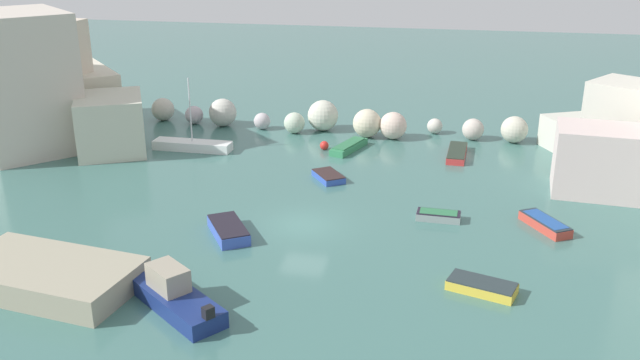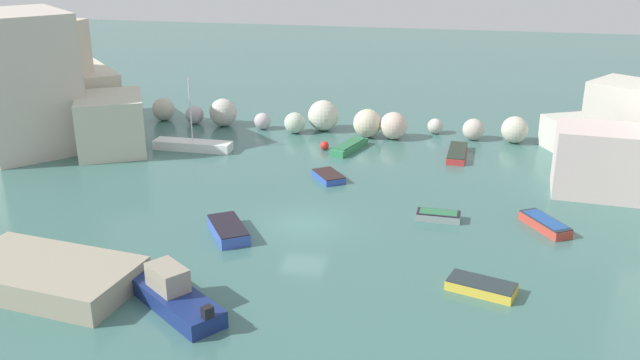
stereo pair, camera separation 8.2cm
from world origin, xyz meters
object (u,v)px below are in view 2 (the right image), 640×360
Objects in this scene: moored_boat_0 at (329,176)px; moored_boat_8 at (349,147)px; moored_boat_5 at (174,295)px; moored_boat_6 at (545,224)px; moored_boat_2 at (457,153)px; moored_boat_3 at (193,145)px; stone_dock at (46,275)px; moored_boat_9 at (45,277)px; channel_buoy at (325,145)px; moored_boat_1 at (228,230)px; moored_boat_4 at (438,216)px; moored_boat_7 at (481,287)px.

moored_boat_8 is at bearing -37.45° from moored_boat_0.
moored_boat_5 is at bearing 9.33° from moored_boat_8.
moored_boat_0 is 17.64m from moored_boat_5.
moored_boat_6 is at bearing -107.09° from moored_boat_5.
moored_boat_2 is 19.58m from moored_boat_3.
moored_boat_9 is at bearing 134.05° from stone_dock.
channel_buoy is 24.30m from moored_boat_9.
moored_boat_2 is (11.96, 16.28, -0.08)m from moored_boat_1.
moored_boat_3 is (-1.08, 21.03, -0.25)m from stone_dock.
moored_boat_9 is at bearing -111.84° from channel_buoy.
moored_boat_9 is (-0.45, 0.46, -0.39)m from stone_dock.
moored_boat_4 is 0.96× the size of moored_boat_9.
channel_buoy is at bearing -62.81° from moored_boat_8.
moored_boat_5 is at bearing -31.98° from moored_boat_1.
moored_boat_0 is (1.50, -6.27, -0.11)m from channel_buoy.
moored_boat_1 reaches higher than moored_boat_2.
moored_boat_8 is (0.31, 6.54, 0.05)m from moored_boat_0.
moored_boat_1 reaches higher than moored_boat_0.
channel_buoy is at bearing 95.00° from moored_boat_2.
moored_boat_5 is (-2.11, -23.54, 0.29)m from channel_buoy.
moored_boat_6 reaches higher than moored_boat_4.
moored_boat_3 is at bearing 157.52° from moored_boat_7.
moored_boat_0 is 0.75× the size of moored_boat_1.
moored_boat_8 is 25.27m from moored_boat_9.
moored_boat_4 is at bearing -94.95° from moored_boat_5.
stone_dock is 3.32× the size of moored_boat_4.
moored_boat_3 reaches higher than channel_buoy.
moored_boat_7 is (13.26, 4.12, -0.37)m from moored_boat_5.
moored_boat_2 is at bearing 111.46° from moored_boat_7.
moored_boat_1 is 17.47m from moored_boat_6.
moored_boat_1 is at bearing 124.26° from moored_boat_0.
moored_boat_3 reaches higher than moored_boat_5.
moored_boat_6 is (5.84, -0.05, 0.04)m from moored_boat_4.
moored_boat_1 is at bearing -61.04° from moored_boat_3.
moored_boat_3 is (-7.48, 13.94, 0.03)m from moored_boat_1.
moored_boat_8 is at bearing 11.88° from moored_boat_3.
moored_boat_5 is at bearing -4.60° from stone_dock.
moored_boat_4 is 21.05m from moored_boat_9.
moored_boat_7 is at bearing 10.33° from stone_dock.
moored_boat_1 is at bearing -107.35° from moored_boat_6.
moored_boat_5 reaches higher than channel_buoy.
stone_dock is 1.91× the size of moored_boat_2.
moored_boat_4 is 13.76m from moored_boat_8.
moored_boat_2 is at bearing 87.95° from moored_boat_4.
moored_boat_3 is at bearing 92.93° from stone_dock.
stone_dock is 6.51m from moored_boat_5.
stone_dock is at bearing 166.91° from moored_boat_9.
moored_boat_6 is 8.62m from moored_boat_7.
moored_boat_6 is 1.02× the size of moored_boat_7.
stone_dock is 3.20× the size of moored_boat_9.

